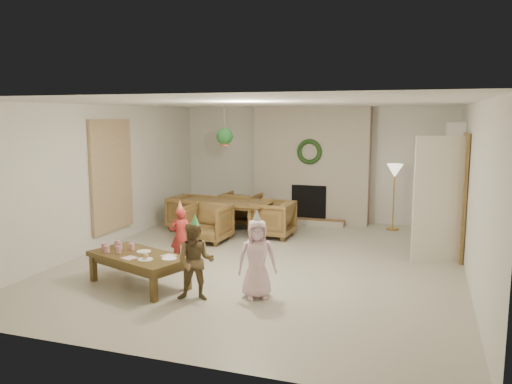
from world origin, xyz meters
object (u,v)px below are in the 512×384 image
at_px(dining_table, 226,217).
at_px(child_red, 181,236).
at_px(dining_chair_left, 191,213).
at_px(coffee_table_top, 139,257).
at_px(dining_chair_right, 272,219).
at_px(child_plaid, 196,262).
at_px(child_pink, 257,259).
at_px(dining_chair_near, 208,223).
at_px(dining_chair_far, 241,209).

xyz_separation_m(dining_table, child_red, (0.15, -2.26, 0.13)).
bearing_deg(dining_chair_left, coffee_table_top, -163.17).
xyz_separation_m(dining_chair_right, child_red, (-0.83, -2.22, 0.10)).
bearing_deg(child_red, child_plaid, 91.40).
bearing_deg(dining_chair_left, dining_chair_right, -90.00).
bearing_deg(dining_chair_right, child_plaid, 3.57).
height_order(child_red, child_pink, child_pink).
xyz_separation_m(dining_chair_right, coffee_table_top, (-0.91, -3.30, 0.06)).
bearing_deg(child_pink, dining_table, 92.01).
bearing_deg(coffee_table_top, dining_chair_right, 94.52).
bearing_deg(dining_chair_near, dining_chair_far, 90.00).
relative_size(dining_chair_near, child_plaid, 0.77).
bearing_deg(child_plaid, dining_chair_right, 76.38).
bearing_deg(dining_table, coffee_table_top, -86.21).
height_order(dining_chair_near, dining_chair_right, same).
relative_size(dining_chair_right, child_pink, 0.75).
distance_m(coffee_table_top, child_plaid, 1.01).
height_order(dining_chair_right, child_red, child_red).
height_order(dining_chair_near, child_plaid, child_plaid).
xyz_separation_m(dining_table, coffee_table_top, (0.07, -3.35, 0.09)).
bearing_deg(dining_chair_near, dining_table, 90.00).
height_order(dining_chair_left, dining_chair_right, same).
bearing_deg(dining_chair_right, coffee_table_top, -12.91).
bearing_deg(coffee_table_top, dining_table, 111.22).
height_order(dining_chair_near, child_pink, child_pink).
relative_size(dining_table, dining_chair_left, 2.34).
bearing_deg(dining_chair_right, child_red, -17.99).
xyz_separation_m(dining_chair_right, child_plaid, (0.06, -3.56, 0.15)).
distance_m(dining_table, dining_chair_near, 0.79).
relative_size(child_red, child_plaid, 0.90).
relative_size(dining_chair_far, child_pink, 0.75).
bearing_deg(dining_table, child_red, -83.53).
bearing_deg(child_plaid, dining_table, 91.58).
bearing_deg(dining_chair_left, dining_table, -90.00).
relative_size(dining_table, child_red, 2.00).
distance_m(child_plaid, child_pink, 0.78).
xyz_separation_m(coffee_table_top, child_pink, (1.68, 0.08, 0.11)).
bearing_deg(child_plaid, child_red, 108.98).
relative_size(dining_table, dining_chair_near, 2.34).
height_order(dining_chair_near, child_red, child_red).
height_order(dining_chair_near, coffee_table_top, dining_chair_near).
bearing_deg(dining_chair_right, dining_table, -90.00).
xyz_separation_m(dining_chair_left, coffee_table_top, (0.86, -3.38, 0.06)).
bearing_deg(child_plaid, dining_chair_left, 102.14).
height_order(dining_chair_right, child_plaid, child_plaid).
relative_size(dining_chair_right, coffee_table_top, 0.54).
distance_m(dining_chair_near, child_plaid, 3.02).
xyz_separation_m(dining_chair_right, child_pink, (0.76, -3.23, 0.16)).
bearing_deg(coffee_table_top, dining_chair_left, 124.26).
bearing_deg(child_plaid, dining_chair_far, 88.35).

